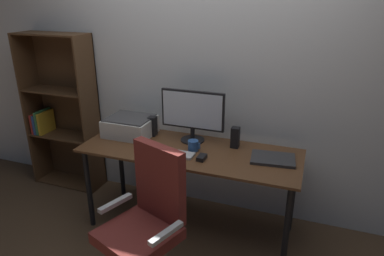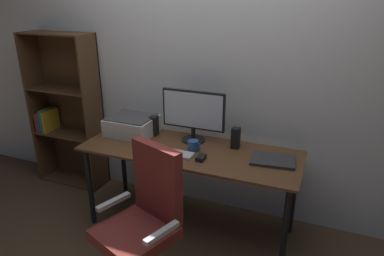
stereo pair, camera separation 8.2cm
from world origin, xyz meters
The scene contains 13 objects.
ground_plane centered at (0.00, 0.00, 0.00)m, with size 12.00×12.00×0.00m, color #4C3826.
back_wall centered at (0.00, 0.49, 1.30)m, with size 6.40×0.10×2.60m, color silver.
desk centered at (0.00, 0.00, 0.66)m, with size 1.75×0.64×0.74m.
monitor centered at (-0.04, 0.18, 0.99)m, with size 0.54×0.20×0.43m.
keyboard centered at (-0.07, -0.12, 0.75)m, with size 0.29×0.11×0.02m, color #B7BABC.
mouse centered at (0.15, -0.13, 0.76)m, with size 0.06×0.10×0.03m, color black.
coffee_mug centered at (0.03, -0.01, 0.78)m, with size 0.10×0.08×0.09m.
laptop centered at (0.65, 0.04, 0.75)m, with size 0.32×0.23×0.02m, color #2D2D30.
speaker_left centered at (-0.41, 0.17, 0.82)m, with size 0.06×0.07×0.17m, color black.
speaker_right centered at (0.33, 0.17, 0.82)m, with size 0.06×0.07×0.17m, color black.
printer centered at (-0.60, 0.12, 0.82)m, with size 0.40×0.34×0.16m.
office_chair centered at (-0.05, -0.68, 0.46)m, with size 0.58×0.58×1.01m.
bookshelf centered at (-1.50, 0.32, 0.77)m, with size 0.72×0.28×1.56m.
Camera 2 is at (0.95, -2.29, 1.89)m, focal length 32.11 mm.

